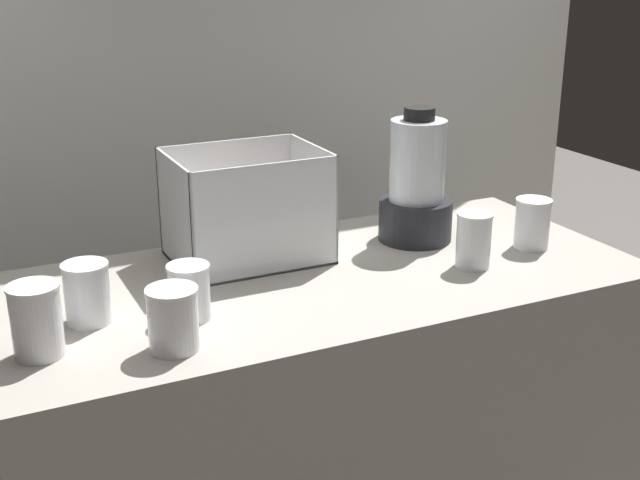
{
  "coord_description": "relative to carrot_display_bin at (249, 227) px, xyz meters",
  "views": [
    {
      "loc": [
        -0.73,
        -1.51,
        1.57
      ],
      "look_at": [
        0.0,
        0.0,
        0.98
      ],
      "focal_mm": 46.84,
      "sensor_mm": 36.0,
      "label": 1
    }
  ],
  "objects": [
    {
      "name": "counter",
      "position": [
        0.1,
        -0.16,
        -0.52
      ],
      "size": [
        1.4,
        0.64,
        0.9
      ],
      "primitive_type": "cube",
      "color": "#9E998E",
      "rests_on": "ground_plane"
    },
    {
      "name": "back_wall_unit",
      "position": [
        0.1,
        0.6,
        0.29
      ],
      "size": [
        2.6,
        0.24,
        2.5
      ],
      "color": "silver",
      "rests_on": "ground_plane"
    },
    {
      "name": "carrot_display_bin",
      "position": [
        0.0,
        0.0,
        0.0
      ],
      "size": [
        0.33,
        0.25,
        0.25
      ],
      "color": "white",
      "rests_on": "counter"
    },
    {
      "name": "juice_cup_pomegranate_far_right",
      "position": [
        0.43,
        -0.27,
        -0.02
      ],
      "size": [
        0.08,
        0.08,
        0.12
      ],
      "color": "white",
      "rests_on": "counter"
    },
    {
      "name": "juice_cup_mango_far_left",
      "position": [
        -0.5,
        -0.29,
        -0.02
      ],
      "size": [
        0.09,
        0.09,
        0.13
      ],
      "color": "white",
      "rests_on": "counter"
    },
    {
      "name": "juice_cup_orange_rightmost",
      "position": [
        0.62,
        -0.22,
        -0.02
      ],
      "size": [
        0.08,
        0.08,
        0.12
      ],
      "color": "white",
      "rests_on": "counter"
    },
    {
      "name": "juice_cup_beet_left",
      "position": [
        -0.4,
        -0.19,
        -0.02
      ],
      "size": [
        0.09,
        0.09,
        0.12
      ],
      "color": "white",
      "rests_on": "counter"
    },
    {
      "name": "juice_cup_mango_right",
      "position": [
        -0.22,
        -0.26,
        -0.03
      ],
      "size": [
        0.08,
        0.08,
        0.11
      ],
      "color": "white",
      "rests_on": "counter"
    },
    {
      "name": "blender_pitcher",
      "position": [
        0.41,
        -0.05,
        0.05
      ],
      "size": [
        0.18,
        0.18,
        0.32
      ],
      "color": "black",
      "rests_on": "counter"
    },
    {
      "name": "juice_cup_orange_middle",
      "position": [
        -0.29,
        -0.37,
        -0.03
      ],
      "size": [
        0.09,
        0.09,
        0.12
      ],
      "color": "white",
      "rests_on": "counter"
    }
  ]
}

